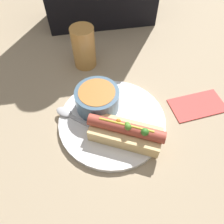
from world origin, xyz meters
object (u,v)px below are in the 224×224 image
object	(u,v)px
soup_bowl	(97,99)
spoon	(71,116)
hot_dog	(126,132)
drinking_glass	(84,47)

from	to	relation	value
soup_bowl	spoon	world-z (taller)	soup_bowl
hot_dog	drinking_glass	world-z (taller)	drinking_glass
hot_dog	soup_bowl	distance (m)	0.11
drinking_glass	spoon	bearing A→B (deg)	-105.15
spoon	drinking_glass	bearing A→B (deg)	-64.38
soup_bowl	hot_dog	bearing A→B (deg)	-64.20
drinking_glass	soup_bowl	bearing A→B (deg)	-85.61
spoon	drinking_glass	xyz separation A→B (m)	(0.05, 0.19, 0.04)
hot_dog	spoon	distance (m)	0.14
hot_dog	drinking_glass	bearing A→B (deg)	129.08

